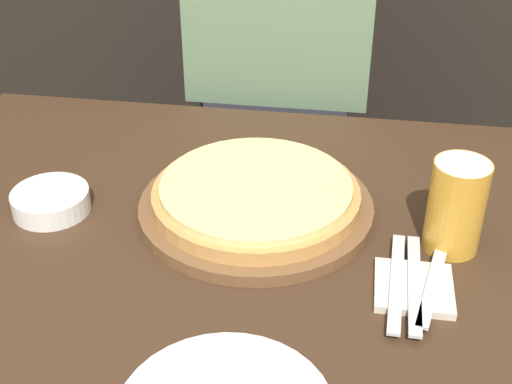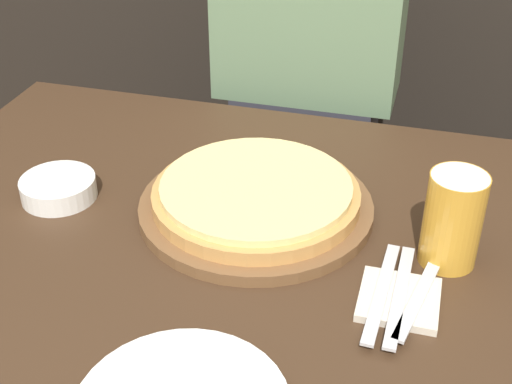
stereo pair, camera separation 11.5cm
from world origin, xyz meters
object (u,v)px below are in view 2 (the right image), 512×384
side_bowl (58,188)px  dinner_knife (400,295)px  beer_glass (453,216)px  fork (381,292)px  spoon (418,298)px  diner_person (306,118)px  pizza_on_board (256,199)px

side_bowl → dinner_knife: (0.59, -0.12, -0.00)m
beer_glass → dinner_knife: bearing=-116.6°
beer_glass → fork: (-0.08, -0.12, -0.07)m
spoon → beer_glass: bearing=74.1°
beer_glass → dinner_knife: beer_glass is taller
diner_person → fork: bearing=-70.2°
side_bowl → diner_person: size_ratio=0.09×
pizza_on_board → spoon: 0.32m
fork → dinner_knife: bearing=-0.0°
side_bowl → fork: size_ratio=0.58×
fork → dinner_knife: size_ratio=1.00×
fork → diner_person: (-0.25, 0.70, -0.11)m
side_bowl → fork: bearing=-11.8°
spoon → fork: bearing=180.0°
side_bowl → fork: side_bowl is taller
diner_person → beer_glass: bearing=-60.1°
beer_glass → dinner_knife: 0.15m
fork → spoon: bearing=-0.0°
side_bowl → dinner_knife: 0.60m
diner_person → pizza_on_board: bearing=-87.2°
pizza_on_board → side_bowl: size_ratio=3.03×
dinner_knife → spoon: size_ratio=1.18×
pizza_on_board → beer_glass: 0.32m
pizza_on_board → beer_glass: beer_glass is taller
beer_glass → fork: size_ratio=0.67×
beer_glass → diner_person: 0.70m
beer_glass → side_bowl: size_ratio=1.16×
beer_glass → diner_person: (-0.34, 0.58, -0.17)m
beer_glass → side_bowl: 0.65m
pizza_on_board → side_bowl: pizza_on_board is taller
side_bowl → spoon: size_ratio=0.69×
side_bowl → spoon: side_bowl is taller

